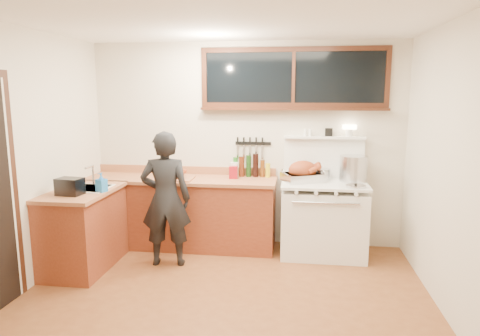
# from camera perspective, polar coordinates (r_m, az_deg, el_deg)

# --- Properties ---
(ground_plane) EXTENTS (4.00, 3.50, 0.02)m
(ground_plane) POSITION_cam_1_polar(r_m,az_deg,el_deg) (4.27, -2.32, -17.57)
(ground_plane) COLOR brown
(room_shell) EXTENTS (4.10, 3.60, 2.65)m
(room_shell) POSITION_cam_1_polar(r_m,az_deg,el_deg) (3.79, -2.50, 5.25)
(room_shell) COLOR beige
(room_shell) RESTS_ON ground
(counter_back) EXTENTS (2.44, 0.64, 1.00)m
(counter_back) POSITION_cam_1_polar(r_m,az_deg,el_deg) (5.59, -7.87, -5.77)
(counter_back) COLOR maroon
(counter_back) RESTS_ON ground
(counter_left) EXTENTS (0.64, 1.09, 0.90)m
(counter_left) POSITION_cam_1_polar(r_m,az_deg,el_deg) (5.18, -20.10, -7.60)
(counter_left) COLOR maroon
(counter_left) RESTS_ON ground
(sink_unit) EXTENTS (0.50, 0.45, 0.37)m
(sink_unit) POSITION_cam_1_polar(r_m,az_deg,el_deg) (5.13, -19.78, -3.16)
(sink_unit) COLOR white
(sink_unit) RESTS_ON counter_left
(vintage_stove) EXTENTS (1.02, 0.74, 1.57)m
(vintage_stove) POSITION_cam_1_polar(r_m,az_deg,el_deg) (5.35, 11.03, -6.42)
(vintage_stove) COLOR white
(vintage_stove) RESTS_ON ground
(back_window) EXTENTS (2.32, 0.13, 0.77)m
(back_window) POSITION_cam_1_polar(r_m,az_deg,el_deg) (5.44, 7.13, 10.98)
(back_window) COLOR black
(back_window) RESTS_ON room_shell
(knife_strip) EXTENTS (0.46, 0.03, 0.28)m
(knife_strip) POSITION_cam_1_polar(r_m,az_deg,el_deg) (5.52, 1.58, 3.21)
(knife_strip) COLOR black
(knife_strip) RESTS_ON room_shell
(man) EXTENTS (0.61, 0.45, 1.55)m
(man) POSITION_cam_1_polar(r_m,az_deg,el_deg) (4.93, -9.87, -4.09)
(man) COLOR black
(man) RESTS_ON ground
(soap_bottle) EXTENTS (0.12, 0.12, 0.21)m
(soap_bottle) POSITION_cam_1_polar(r_m,az_deg,el_deg) (4.87, -18.00, -1.84)
(soap_bottle) COLOR blue
(soap_bottle) RESTS_ON counter_left
(toaster) EXTENTS (0.28, 0.21, 0.18)m
(toaster) POSITION_cam_1_polar(r_m,az_deg,el_deg) (4.85, -21.74, -2.30)
(toaster) COLOR black
(toaster) RESTS_ON counter_left
(cutting_board) EXTENTS (0.45, 0.34, 0.15)m
(cutting_board) POSITION_cam_1_polar(r_m,az_deg,el_deg) (5.36, -8.66, -0.96)
(cutting_board) COLOR #A16240
(cutting_board) RESTS_ON counter_back
(roast_turkey) EXTENTS (0.56, 0.50, 0.25)m
(roast_turkey) POSITION_cam_1_polar(r_m,az_deg,el_deg) (5.25, 8.39, -0.65)
(roast_turkey) COLOR silver
(roast_turkey) RESTS_ON vintage_stove
(stockpot) EXTENTS (0.43, 0.43, 0.31)m
(stockpot) POSITION_cam_1_polar(r_m,az_deg,el_deg) (5.37, 14.90, -0.06)
(stockpot) COLOR silver
(stockpot) RESTS_ON vintage_stove
(saucepan) EXTENTS (0.24, 0.31, 0.13)m
(saucepan) POSITION_cam_1_polar(r_m,az_deg,el_deg) (5.41, 11.03, -0.79)
(saucepan) COLOR silver
(saucepan) RESTS_ON vintage_stove
(pot_lid) EXTENTS (0.28, 0.28, 0.04)m
(pot_lid) POSITION_cam_1_polar(r_m,az_deg,el_deg) (5.07, 15.17, -2.32)
(pot_lid) COLOR silver
(pot_lid) RESTS_ON vintage_stove
(coffee_tin) EXTENTS (0.11, 0.09, 0.16)m
(coffee_tin) POSITION_cam_1_polar(r_m,az_deg,el_deg) (5.36, -0.89, -0.59)
(coffee_tin) COLOR maroon
(coffee_tin) RESTS_ON counter_back
(pitcher) EXTENTS (0.12, 0.12, 0.19)m
(pitcher) POSITION_cam_1_polar(r_m,az_deg,el_deg) (5.45, -0.77, -0.22)
(pitcher) COLOR white
(pitcher) RESTS_ON counter_back
(bottle_cluster) EXTENTS (0.48, 0.07, 0.30)m
(bottle_cluster) POSITION_cam_1_polar(r_m,az_deg,el_deg) (5.46, 1.43, 0.16)
(bottle_cluster) COLOR black
(bottle_cluster) RESTS_ON counter_back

